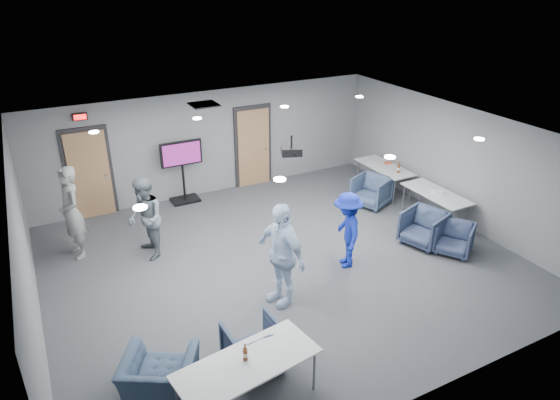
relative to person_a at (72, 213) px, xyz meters
name	(u,v)px	position (x,y,z in m)	size (l,w,h in m)	color
floor	(282,262)	(3.62, -2.22, -0.98)	(9.00, 9.00, 0.00)	#35383D
ceiling	(283,135)	(3.62, -2.22, 1.72)	(9.00, 9.00, 0.00)	silver
wall_back	(210,143)	(3.62, 1.78, 0.37)	(9.00, 0.02, 2.70)	slate
wall_front	(428,320)	(3.62, -6.22, 0.37)	(9.00, 0.02, 2.70)	slate
wall_left	(25,260)	(-0.88, -2.22, 0.37)	(0.02, 8.00, 2.70)	slate
wall_right	(455,163)	(8.12, -2.22, 0.37)	(0.02, 8.00, 2.70)	slate
door_left	(90,174)	(0.62, 1.74, 0.09)	(1.06, 0.17, 2.24)	black
door_right	(253,147)	(4.82, 1.74, 0.09)	(1.06, 0.17, 2.24)	black
exit_sign	(80,117)	(0.62, 1.72, 1.47)	(0.32, 0.08, 0.16)	black
hvac_diffuser	(204,105)	(3.12, 0.58, 1.71)	(0.60, 0.60, 0.03)	black
downlights	(283,136)	(3.62, -2.22, 1.71)	(6.18, 3.78, 0.02)	white
person_a	(72,213)	(0.00, 0.00, 0.00)	(0.71, 0.47, 1.95)	gray
person_b	(145,219)	(1.29, -0.72, -0.11)	(0.84, 0.65, 1.73)	slate
person_c	(281,254)	(3.00, -3.34, -0.01)	(1.13, 0.47, 1.93)	#C0DAF7
person_d	(347,230)	(4.70, -2.89, -0.19)	(1.01, 0.58, 1.57)	#182A9F
chair_right_a	(371,191)	(6.85, -0.87, -0.60)	(0.81, 0.83, 0.76)	#3B4C67
chair_right_b	(423,228)	(6.66, -2.95, -0.60)	(0.81, 0.84, 0.76)	#323E57
chair_right_c	(454,239)	(6.97, -3.54, -0.65)	(0.71, 0.73, 0.66)	#35405C
chair_front_a	(254,347)	(1.88, -4.62, -0.61)	(0.79, 0.81, 0.74)	#36435E
chair_front_b	(160,376)	(0.50, -4.49, -0.66)	(0.98, 0.86, 0.64)	#394B63
table_right_a	(384,168)	(7.62, -0.37, -0.29)	(0.71, 1.71, 0.73)	silver
table_right_b	(436,195)	(7.62, -2.27, -0.29)	(0.71, 1.70, 0.73)	silver
table_front_left	(247,365)	(1.51, -5.22, -0.29)	(2.04, 1.08, 0.73)	silver
bottle_front	(245,354)	(1.51, -5.16, -0.15)	(0.07, 0.07, 0.26)	#5F2D10
bottle_right	(399,168)	(7.66, -0.87, -0.14)	(0.08, 0.08, 0.30)	#5F2D10
snack_box	(388,163)	(7.83, -0.24, -0.23)	(0.19, 0.12, 0.04)	#B94C2E
wrapper	(438,192)	(7.64, -2.29, -0.22)	(0.25, 0.17, 0.06)	white
tv_stand	(183,168)	(2.78, 1.53, -0.07)	(1.04, 0.50, 1.60)	black
projector	(292,151)	(3.76, -2.31, 1.43)	(0.46, 0.43, 0.36)	black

